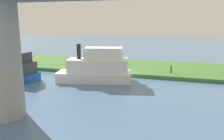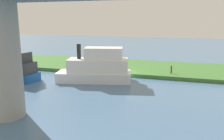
# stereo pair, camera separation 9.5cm
# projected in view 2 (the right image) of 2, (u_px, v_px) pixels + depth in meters

# --- Properties ---
(ground_plane) EXTENTS (160.00, 160.00, 0.00)m
(ground_plane) POSITION_uv_depth(u_px,v_px,m) (123.00, 77.00, 32.95)
(ground_plane) COLOR #4C7093
(grassy_bank) EXTENTS (80.00, 12.00, 0.50)m
(grassy_bank) POSITION_uv_depth(u_px,v_px,m) (132.00, 67.00, 38.50)
(grassy_bank) COLOR #427533
(grassy_bank) RESTS_ON ground
(bridge_pylon) EXTENTS (2.91, 2.91, 9.28)m
(bridge_pylon) POSITION_uv_depth(u_px,v_px,m) (2.00, 61.00, 18.46)
(bridge_pylon) COLOR #9E998E
(bridge_pylon) RESTS_ON ground
(person_on_bank) EXTENTS (0.50, 0.50, 1.39)m
(person_on_bank) POSITION_uv_depth(u_px,v_px,m) (109.00, 65.00, 35.52)
(person_on_bank) COLOR #2D334C
(person_on_bank) RESTS_ON grassy_bank
(mooring_post) EXTENTS (0.20, 0.20, 1.10)m
(mooring_post) POSITION_uv_depth(u_px,v_px,m) (171.00, 70.00, 32.68)
(mooring_post) COLOR brown
(mooring_post) RESTS_ON grassy_bank
(motorboat_red) EXTENTS (10.04, 5.36, 4.89)m
(motorboat_red) POSITION_uv_depth(u_px,v_px,m) (97.00, 68.00, 30.12)
(motorboat_red) COLOR white
(motorboat_red) RESTS_ON ground
(houseboat_blue) EXTENTS (8.41, 3.55, 4.18)m
(houseboat_blue) POSITION_uv_depth(u_px,v_px,m) (11.00, 68.00, 31.15)
(houseboat_blue) COLOR #195199
(houseboat_blue) RESTS_ON ground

